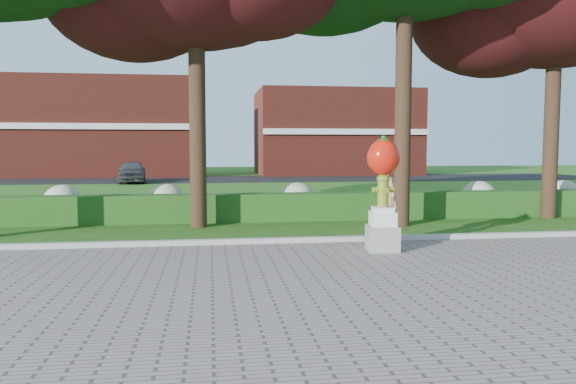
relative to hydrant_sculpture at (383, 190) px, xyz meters
The scene contains 11 objects.
ground 2.85m from the hydrant_sculpture, 135.05° to the right, with size 100.00×100.00×0.00m, color #285816.
walkway 6.20m from the hydrant_sculpture, 107.27° to the right, with size 40.00×14.00×0.04m, color gray.
curb 2.48m from the hydrant_sculpture, 146.36° to the left, with size 40.00×0.18×0.15m, color #ADADA5.
lawn_hedge 5.57m from the hydrant_sculpture, 109.13° to the left, with size 24.00×0.70×0.80m, color #164D18.
hydrangea_row 6.36m from the hydrant_sculpture, 101.24° to the left, with size 20.10×1.10×0.99m.
street 26.29m from the hydrant_sculpture, 93.94° to the left, with size 50.00×8.00×0.02m, color black.
building_left 34.37m from the hydrant_sculpture, 110.13° to the left, with size 14.00×8.00×7.00m, color maroon.
building_right 32.85m from the hydrant_sculpture, 79.11° to the left, with size 12.00×8.00×6.40m, color maroon.
hydrant_sculpture is the anchor object (origin of this frame).
woman 0.93m from the hydrant_sculpture, 65.84° to the left, with size 0.67×0.44×1.84m, color tan.
parked_car 24.58m from the hydrant_sculpture, 109.21° to the left, with size 1.57×3.89×1.33m, color #42434A.
Camera 1 is at (-1.68, -9.19, 2.18)m, focal length 35.00 mm.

